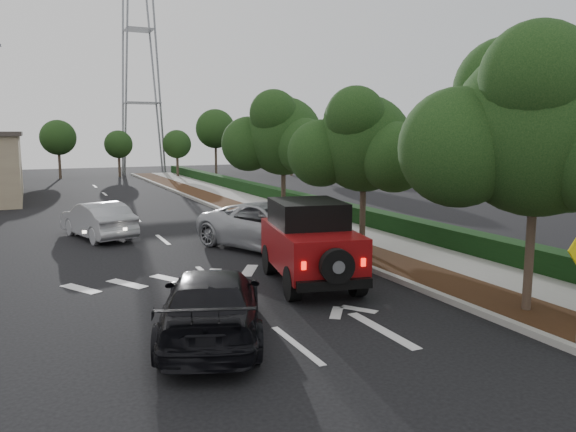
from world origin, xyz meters
TOP-DOWN VIEW (x-y plane):
  - ground at (0.00, 0.00)m, footprint 120.00×120.00m
  - curb at (4.60, 12.00)m, footprint 0.20×70.00m
  - planting_strip at (5.60, 12.00)m, footprint 1.80×70.00m
  - sidewalk at (7.50, 12.00)m, footprint 2.00×70.00m
  - hedge at (8.90, 12.00)m, footprint 0.80×70.00m
  - transmission_tower at (6.00, 48.00)m, footprint 7.00×4.00m
  - street_tree_near at (5.60, -0.50)m, footprint 3.80×3.80m
  - street_tree_mid at (5.60, 6.50)m, footprint 3.20×3.20m
  - street_tree_far at (5.60, 13.00)m, footprint 3.40×3.40m
  - red_jeep at (2.33, 4.08)m, footprint 2.70×4.63m
  - silver_suv_ahead at (3.20, 8.48)m, footprint 4.84×6.55m
  - black_suv_oncoming at (-1.37, 1.10)m, footprint 3.48×5.22m
  - silver_sedan_oncoming at (-2.21, 13.45)m, footprint 2.60×4.59m

SIDE VIEW (x-z plane):
  - ground at x=0.00m, z-range 0.00..0.00m
  - transmission_tower at x=6.00m, z-range -14.00..14.00m
  - street_tree_near at x=5.60m, z-range -2.96..2.96m
  - street_tree_mid at x=5.60m, z-range -2.66..2.66m
  - street_tree_far at x=5.60m, z-range -2.81..2.81m
  - planting_strip at x=5.60m, z-range 0.00..0.12m
  - sidewalk at x=7.50m, z-range 0.00..0.12m
  - curb at x=4.60m, z-range 0.00..0.15m
  - hedge at x=8.90m, z-range 0.00..0.80m
  - black_suv_oncoming at x=-1.37m, z-range 0.00..1.41m
  - silver_sedan_oncoming at x=-2.21m, z-range 0.00..1.43m
  - silver_suv_ahead at x=3.20m, z-range 0.00..1.66m
  - red_jeep at x=2.33m, z-range 0.02..2.29m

